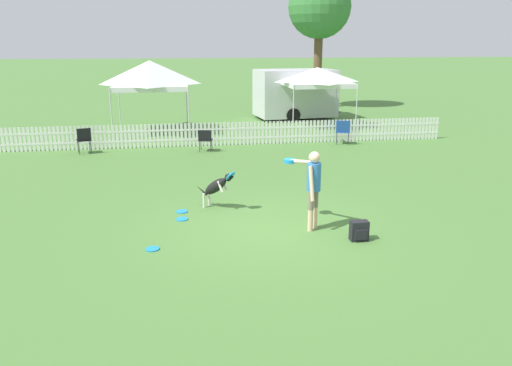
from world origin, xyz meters
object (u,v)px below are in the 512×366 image
object	(u,v)px
frisbee_near_dog	(182,219)
folding_chair_blue_left	(205,138)
frisbee_near_handler	(152,249)
handler_person	(312,181)
frisbee_midfield	(182,212)
folding_chair_center	(84,138)
equipment_trailer	(295,93)
backpack_on_grass	(359,231)
tree_left_grove	(320,8)
canopy_tent_main	(150,75)
folding_chair_green_right	(343,130)
canopy_tent_secondary	(317,77)
leaping_dog	(217,186)

from	to	relation	value
frisbee_near_dog	folding_chair_blue_left	size ratio (longest dim) A/B	0.32
frisbee_near_handler	folding_chair_blue_left	world-z (taller)	folding_chair_blue_left
handler_person	frisbee_midfield	distance (m)	3.18
folding_chair_center	equipment_trailer	world-z (taller)	equipment_trailer
backpack_on_grass	frisbee_near_dog	bearing A→B (deg)	152.83
frisbee_near_handler	frisbee_near_dog	bearing A→B (deg)	69.93
handler_person	tree_left_grove	world-z (taller)	tree_left_grove
tree_left_grove	canopy_tent_main	bearing A→B (deg)	-142.36
frisbee_near_dog	folding_chair_blue_left	xyz separation A→B (m)	(0.94, 7.01, 0.46)
handler_person	folding_chair_center	distance (m)	10.14
folding_chair_green_right	folding_chair_center	bearing A→B (deg)	20.19
handler_person	folding_chair_blue_left	bearing A→B (deg)	53.71
canopy_tent_main	handler_person	bearing A→B (deg)	-73.39
canopy_tent_secondary	folding_chair_center	bearing A→B (deg)	-154.99
frisbee_midfield	backpack_on_grass	xyz separation A→B (m)	(3.39, -2.25, 0.18)
canopy_tent_main	folding_chair_center	bearing A→B (deg)	-118.46
folding_chair_green_right	canopy_tent_secondary	xyz separation A→B (m)	(0.14, 4.24, 1.69)
frisbee_near_handler	frisbee_midfield	world-z (taller)	same
frisbee_near_dog	backpack_on_grass	world-z (taller)	backpack_on_grass
folding_chair_blue_left	folding_chair_center	world-z (taller)	folding_chair_center
equipment_trailer	leaping_dog	bearing A→B (deg)	-116.34
handler_person	leaping_dog	bearing A→B (deg)	90.30
handler_person	frisbee_near_dog	size ratio (longest dim) A/B	6.40
handler_person	equipment_trailer	xyz separation A→B (m)	(3.29, 15.33, 0.26)
handler_person	canopy_tent_secondary	xyz separation A→B (m)	(3.67, 12.71, 1.21)
folding_chair_center	folding_chair_green_right	distance (m)	9.37
handler_person	canopy_tent_secondary	distance (m)	13.29
handler_person	backpack_on_grass	world-z (taller)	handler_person
backpack_on_grass	leaping_dog	bearing A→B (deg)	137.38
backpack_on_grass	frisbee_midfield	bearing A→B (deg)	146.43
frisbee_near_dog	tree_left_grove	xyz separation A→B (m)	(8.23, 18.46, 5.61)
handler_person	frisbee_midfield	size ratio (longest dim) A/B	6.40
equipment_trailer	folding_chair_center	bearing A→B (deg)	-148.30
frisbee_midfield	equipment_trailer	bearing A→B (deg)	66.87
backpack_on_grass	folding_chair_blue_left	world-z (taller)	folding_chair_blue_left
frisbee_near_handler	backpack_on_grass	bearing A→B (deg)	-2.51
folding_chair_blue_left	folding_chair_center	size ratio (longest dim) A/B	0.87
frisbee_near_handler	canopy_tent_main	size ratio (longest dim) A/B	0.08
backpack_on_grass	folding_chair_green_right	size ratio (longest dim) A/B	0.42
frisbee_near_handler	canopy_tent_secondary	world-z (taller)	canopy_tent_secondary
frisbee_near_handler	backpack_on_grass	distance (m)	3.97
handler_person	folding_chair_green_right	xyz separation A→B (m)	(3.53, 8.47, -0.47)
handler_person	frisbee_midfield	bearing A→B (deg)	102.36
canopy_tent_secondary	tree_left_grove	distance (m)	7.77
backpack_on_grass	tree_left_grove	size ratio (longest dim) A/B	0.05
backpack_on_grass	equipment_trailer	size ratio (longest dim) A/B	0.08
canopy_tent_main	equipment_trailer	world-z (taller)	canopy_tent_main
handler_person	leaping_dog	world-z (taller)	handler_person
leaping_dog	folding_chair_green_right	world-z (taller)	leaping_dog
backpack_on_grass	tree_left_grove	bearing A→B (deg)	76.54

